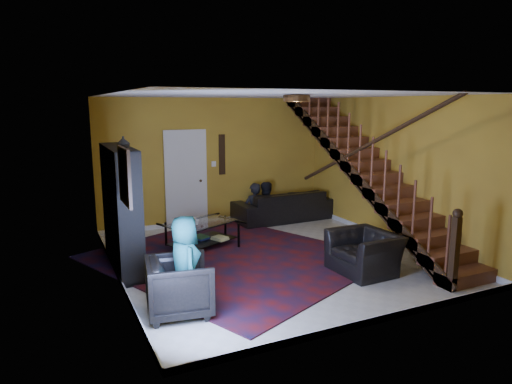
{
  "coord_description": "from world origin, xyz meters",
  "views": [
    {
      "loc": [
        -3.5,
        -6.81,
        2.64
      ],
      "look_at": [
        -0.1,
        0.4,
        1.12
      ],
      "focal_mm": 32.0,
      "sensor_mm": 36.0,
      "label": 1
    }
  ],
  "objects_px": {
    "armchair_left": "(179,286)",
    "coffee_table": "(202,233)",
    "armchair_right": "(364,253)",
    "sofa": "(284,205)",
    "bookshelf": "(122,211)"
  },
  "relations": [
    {
      "from": "armchair_left",
      "to": "coffee_table",
      "type": "relative_size",
      "value": 0.56
    },
    {
      "from": "sofa",
      "to": "armchair_left",
      "type": "xyz_separation_m",
      "value": [
        -3.55,
        -3.74,
        0.03
      ]
    },
    {
      "from": "bookshelf",
      "to": "coffee_table",
      "type": "relative_size",
      "value": 1.37
    },
    {
      "from": "armchair_left",
      "to": "coffee_table",
      "type": "distance_m",
      "value": 2.78
    },
    {
      "from": "sofa",
      "to": "coffee_table",
      "type": "xyz_separation_m",
      "value": [
        -2.4,
        -1.21,
        -0.06
      ]
    },
    {
      "from": "coffee_table",
      "to": "sofa",
      "type": "bearing_deg",
      "value": 26.71
    },
    {
      "from": "armchair_left",
      "to": "armchair_right",
      "type": "xyz_separation_m",
      "value": [
        3.08,
        0.19,
        -0.04
      ]
    },
    {
      "from": "armchair_right",
      "to": "coffee_table",
      "type": "xyz_separation_m",
      "value": [
        -1.93,
        2.34,
        -0.05
      ]
    },
    {
      "from": "bookshelf",
      "to": "sofa",
      "type": "relative_size",
      "value": 0.86
    },
    {
      "from": "coffee_table",
      "to": "bookshelf",
      "type": "bearing_deg",
      "value": -161.87
    },
    {
      "from": "sofa",
      "to": "armchair_left",
      "type": "height_order",
      "value": "armchair_left"
    },
    {
      "from": "bookshelf",
      "to": "armchair_right",
      "type": "relative_size",
      "value": 1.98
    },
    {
      "from": "armchair_left",
      "to": "armchair_right",
      "type": "bearing_deg",
      "value": -77.54
    },
    {
      "from": "bookshelf",
      "to": "armchair_right",
      "type": "height_order",
      "value": "bookshelf"
    },
    {
      "from": "armchair_right",
      "to": "sofa",
      "type": "bearing_deg",
      "value": 170.47
    }
  ]
}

